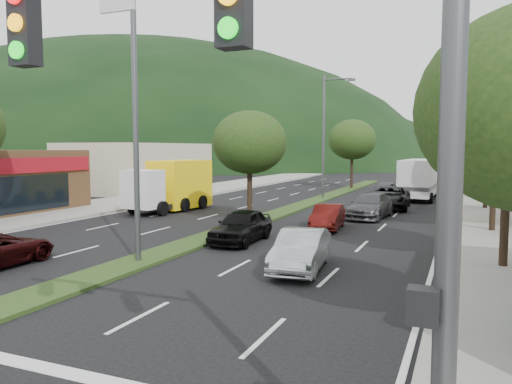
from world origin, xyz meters
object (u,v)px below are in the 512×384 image
at_px(box_truck, 173,187).
at_px(car_queue_b, 370,206).
at_px(streetlight_mid, 326,130).
at_px(car_queue_e, 385,190).
at_px(car_queue_a, 241,226).
at_px(car_queue_d, 390,198).
at_px(tree_med_far, 352,140).
at_px(sedan_silver, 301,250).
at_px(motorhome, 420,178).
at_px(tree_r_b, 509,120).
at_px(tree_med_near, 250,142).
at_px(streetlight_near, 140,106).
at_px(car_queue_c, 328,217).
at_px(traffic_signal, 293,97).
at_px(tree_r_c, 496,135).
at_px(tree_r_d, 488,132).
at_px(tree_r_e, 483,139).

bearing_deg(box_truck, car_queue_b, -167.63).
distance_m(streetlight_mid, car_queue_e, 6.89).
height_order(car_queue_a, car_queue_d, car_queue_d).
xyz_separation_m(tree_med_far, sedan_silver, (5.69, -34.71, -4.32)).
relative_size(sedan_silver, motorhome, 0.49).
bearing_deg(car_queue_a, car_queue_d, 72.26).
distance_m(tree_r_b, sedan_silver, 8.13).
bearing_deg(sedan_silver, tree_med_near, 116.83).
bearing_deg(car_queue_d, car_queue_e, 98.11).
bearing_deg(motorhome, tree_r_b, -76.63).
bearing_deg(sedan_silver, car_queue_d, 82.65).
height_order(tree_med_near, car_queue_e, tree_med_near).
distance_m(car_queue_e, motorhome, 2.91).
height_order(tree_med_far, box_truck, tree_med_far).
bearing_deg(tree_r_b, tree_med_near, 153.43).
bearing_deg(streetlight_near, car_queue_c, 67.85).
relative_size(tree_med_near, streetlight_mid, 0.60).
relative_size(traffic_signal, car_queue_a, 1.65).
xyz_separation_m(traffic_signal, car_queue_c, (-4.72, 19.63, -4.02)).
xyz_separation_m(tree_med_far, car_queue_a, (1.74, -30.91, -4.28)).
relative_size(tree_r_c, streetlight_near, 0.65).
distance_m(tree_r_c, tree_med_near, 12.17).
bearing_deg(tree_med_near, box_truck, 153.30).
bearing_deg(tree_r_b, streetlight_near, -161.27).
xyz_separation_m(tree_r_c, car_queue_d, (-5.98, 8.09, -4.00)).
bearing_deg(tree_r_d, tree_med_near, -135.00).
distance_m(car_queue_a, car_queue_b, 10.71).
bearing_deg(car_queue_e, tree_r_b, -69.23).
height_order(tree_r_d, streetlight_mid, streetlight_mid).
distance_m(sedan_silver, box_truck, 17.78).
distance_m(tree_med_near, car_queue_a, 6.39).
bearing_deg(car_queue_a, tree_r_c, 32.16).
distance_m(traffic_signal, streetlight_near, 13.03).
bearing_deg(car_queue_a, tree_r_d, 56.95).
relative_size(tree_r_b, car_queue_c, 1.82).
xyz_separation_m(car_queue_e, motorhome, (2.64, 0.73, 1.00)).
height_order(car_queue_d, box_truck, box_truck).
bearing_deg(car_queue_d, car_queue_c, -102.62).
bearing_deg(tree_r_c, car_queue_c, -166.02).
distance_m(car_queue_d, box_truck, 14.69).
distance_m(traffic_signal, tree_med_near, 21.53).
relative_size(tree_r_c, tree_r_e, 0.97).
bearing_deg(car_queue_d, car_queue_a, -108.86).
bearing_deg(tree_med_near, sedan_silver, -56.83).
relative_size(tree_r_e, sedan_silver, 1.62).
bearing_deg(tree_med_far, car_queue_a, -86.78).
height_order(streetlight_near, streetlight_mid, same).
relative_size(tree_med_near, box_truck, 0.87).
xyz_separation_m(streetlight_mid, car_queue_c, (4.11, -14.91, -4.96)).
bearing_deg(tree_med_near, tree_r_d, 45.00).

